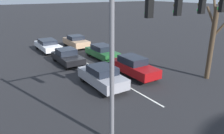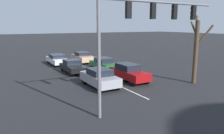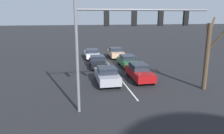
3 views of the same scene
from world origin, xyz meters
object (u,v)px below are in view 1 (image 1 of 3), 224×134
(bare_tree_near, at_px, (212,39))
(traffic_signal_gantry, at_px, (165,23))
(car_maroon_leftlane_front, at_px, (134,66))
(car_white_midlane_third, at_px, (48,45))
(car_gray_midlane_front, at_px, (102,76))
(car_black_midlane_second, at_px, (67,56))
(car_tan_leftlane_third, at_px, (76,41))
(car_darkgreen_leftlane_second, at_px, (102,52))

(bare_tree_near, bearing_deg, traffic_signal_gantry, 17.67)
(car_maroon_leftlane_front, height_order, car_white_midlane_third, car_maroon_leftlane_front)
(car_maroon_leftlane_front, relative_size, bare_tree_near, 0.76)
(car_gray_midlane_front, bearing_deg, car_maroon_leftlane_front, -171.09)
(car_maroon_leftlane_front, distance_m, traffic_signal_gantry, 8.33)
(car_gray_midlane_front, height_order, car_white_midlane_third, car_gray_midlane_front)
(car_maroon_leftlane_front, bearing_deg, car_black_midlane_second, -61.38)
(car_tan_leftlane_third, bearing_deg, bare_tree_near, 107.08)
(car_black_midlane_second, relative_size, car_darkgreen_leftlane_second, 0.98)
(traffic_signal_gantry, bearing_deg, car_maroon_leftlane_front, -117.69)
(car_darkgreen_leftlane_second, bearing_deg, car_gray_midlane_front, 59.54)
(traffic_signal_gantry, bearing_deg, car_tan_leftlane_third, -100.48)
(car_tan_leftlane_third, bearing_deg, car_darkgreen_leftlane_second, 92.24)
(traffic_signal_gantry, xyz_separation_m, bare_tree_near, (-8.02, -2.56, -2.13))
(car_gray_midlane_front, bearing_deg, traffic_signal_gantry, 90.84)
(car_black_midlane_second, xyz_separation_m, car_white_midlane_third, (0.13, -5.74, 0.03))
(traffic_signal_gantry, bearing_deg, car_white_midlane_third, -89.29)
(car_gray_midlane_front, height_order, traffic_signal_gantry, traffic_signal_gantry)
(car_maroon_leftlane_front, xyz_separation_m, car_black_midlane_second, (3.35, -6.14, -0.11))
(car_gray_midlane_front, height_order, bare_tree_near, bare_tree_near)
(car_black_midlane_second, bearing_deg, car_gray_midlane_front, 90.07)
(bare_tree_near, bearing_deg, car_black_midlane_second, -50.37)
(car_black_midlane_second, height_order, car_white_midlane_third, car_black_midlane_second)
(car_black_midlane_second, bearing_deg, traffic_signal_gantry, 90.42)
(car_maroon_leftlane_front, height_order, bare_tree_near, bare_tree_near)
(car_black_midlane_second, relative_size, traffic_signal_gantry, 0.48)
(car_gray_midlane_front, xyz_separation_m, car_maroon_leftlane_front, (-3.34, -0.52, 0.01))
(car_maroon_leftlane_front, distance_m, car_tan_leftlane_third, 11.68)
(car_gray_midlane_front, bearing_deg, car_tan_leftlane_third, -105.54)
(car_tan_leftlane_third, relative_size, bare_tree_near, 0.69)
(bare_tree_near, bearing_deg, car_tan_leftlane_third, -72.92)
(car_maroon_leftlane_front, height_order, car_black_midlane_second, car_maroon_leftlane_front)
(car_black_midlane_second, xyz_separation_m, traffic_signal_gantry, (-0.09, 12.35, 4.59))
(car_black_midlane_second, height_order, car_tan_leftlane_third, car_tan_leftlane_third)
(car_maroon_leftlane_front, relative_size, car_white_midlane_third, 0.98)
(car_darkgreen_leftlane_second, bearing_deg, car_tan_leftlane_third, -87.76)
(car_black_midlane_second, distance_m, car_tan_leftlane_third, 6.50)
(car_black_midlane_second, xyz_separation_m, bare_tree_near, (-8.11, 9.80, 2.46))
(car_maroon_leftlane_front, relative_size, car_black_midlane_second, 1.11)
(car_maroon_leftlane_front, distance_m, bare_tree_near, 6.45)
(car_gray_midlane_front, bearing_deg, bare_tree_near, 158.87)
(car_gray_midlane_front, relative_size, bare_tree_near, 0.71)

